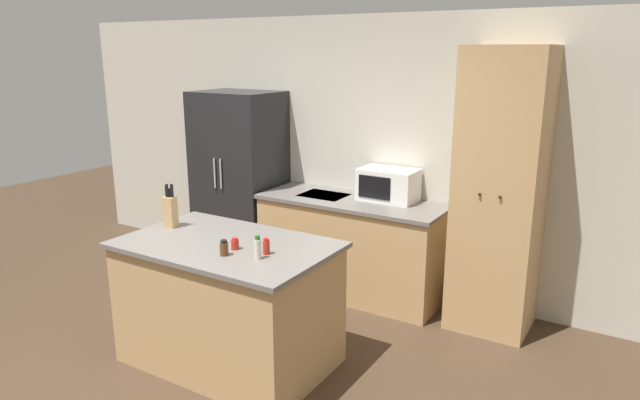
# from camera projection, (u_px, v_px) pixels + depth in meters

# --- Properties ---
(ground_plane) EXTENTS (14.00, 14.00, 0.00)m
(ground_plane) POSITION_uv_depth(u_px,v_px,m) (197.00, 384.00, 4.01)
(ground_plane) COLOR #423021
(wall_back) EXTENTS (7.20, 0.06, 2.60)m
(wall_back) POSITION_uv_depth(u_px,v_px,m) (355.00, 153.00, 5.60)
(wall_back) COLOR beige
(wall_back) RESTS_ON ground_plane
(refrigerator) EXTENTS (0.85, 0.67, 1.87)m
(refrigerator) POSITION_uv_depth(u_px,v_px,m) (240.00, 182.00, 5.99)
(refrigerator) COLOR black
(refrigerator) RESTS_ON ground_plane
(back_counter) EXTENTS (1.78, 0.70, 0.93)m
(back_counter) POSITION_uv_depth(u_px,v_px,m) (352.00, 246.00, 5.43)
(back_counter) COLOR tan
(back_counter) RESTS_ON ground_plane
(pantry_cabinet) EXTENTS (0.64, 0.63, 2.32)m
(pantry_cabinet) POSITION_uv_depth(u_px,v_px,m) (500.00, 193.00, 4.61)
(pantry_cabinet) COLOR tan
(pantry_cabinet) RESTS_ON ground_plane
(kitchen_island) EXTENTS (1.54, 0.97, 0.94)m
(kitchen_island) POSITION_uv_depth(u_px,v_px,m) (229.00, 303.00, 4.21)
(kitchen_island) COLOR tan
(kitchen_island) RESTS_ON ground_plane
(microwave) EXTENTS (0.52, 0.34, 0.29)m
(microwave) POSITION_uv_depth(u_px,v_px,m) (388.00, 185.00, 5.24)
(microwave) COLOR white
(microwave) RESTS_ON back_counter
(knife_block) EXTENTS (0.10, 0.07, 0.34)m
(knife_block) POSITION_uv_depth(u_px,v_px,m) (170.00, 210.00, 4.42)
(knife_block) COLOR tan
(knife_block) RESTS_ON kitchen_island
(spice_bottle_tall_dark) EXTENTS (0.06, 0.06, 0.11)m
(spice_bottle_tall_dark) POSITION_uv_depth(u_px,v_px,m) (224.00, 248.00, 3.82)
(spice_bottle_tall_dark) COLOR #563319
(spice_bottle_tall_dark) RESTS_ON kitchen_island
(spice_bottle_short_red) EXTENTS (0.05, 0.05, 0.16)m
(spice_bottle_short_red) POSITION_uv_depth(u_px,v_px,m) (258.00, 248.00, 3.75)
(spice_bottle_short_red) COLOR beige
(spice_bottle_short_red) RESTS_ON kitchen_island
(spice_bottle_amber_oil) EXTENTS (0.06, 0.06, 0.08)m
(spice_bottle_amber_oil) POSITION_uv_depth(u_px,v_px,m) (235.00, 244.00, 3.94)
(spice_bottle_amber_oil) COLOR #B2281E
(spice_bottle_amber_oil) RESTS_ON kitchen_island
(spice_bottle_green_herb) EXTENTS (0.05, 0.05, 0.11)m
(spice_bottle_green_herb) POSITION_uv_depth(u_px,v_px,m) (266.00, 247.00, 3.84)
(spice_bottle_green_herb) COLOR #B2281E
(spice_bottle_green_herb) RESTS_ON kitchen_island
(fire_extinguisher) EXTENTS (0.11, 0.11, 0.52)m
(fire_extinguisher) POSITION_uv_depth(u_px,v_px,m) (198.00, 237.00, 6.43)
(fire_extinguisher) COLOR red
(fire_extinguisher) RESTS_ON ground_plane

